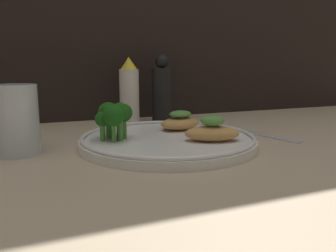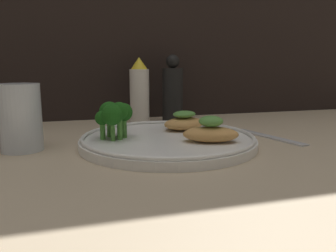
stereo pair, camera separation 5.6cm
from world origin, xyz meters
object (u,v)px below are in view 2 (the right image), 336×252
broccoli_bunch (114,115)px  sauce_bottle (141,92)px  plate (168,140)px  drinking_glass (20,118)px  pepper_grinder (173,92)px

broccoli_bunch → sauce_bottle: sauce_bottle is taller
broccoli_bunch → plate: bearing=-11.8°
plate → sauce_bottle: 25.30cm
sauce_bottle → drinking_glass: sauce_bottle is taller
broccoli_bunch → sauce_bottle: size_ratio=0.43×
plate → drinking_glass: size_ratio=2.78×
pepper_grinder → sauce_bottle: bearing=-180.0°
broccoli_bunch → drinking_glass: size_ratio=0.63×
plate → sauce_bottle: bearing=89.1°
broccoli_bunch → drinking_glass: 14.83cm
pepper_grinder → drinking_glass: (-31.85, -21.15, -1.91)cm
pepper_grinder → drinking_glass: bearing=-146.4°
sauce_bottle → drinking_glass: (-23.93, -21.15, -2.10)cm
drinking_glass → pepper_grinder: bearing=33.6°
sauce_bottle → pepper_grinder: pepper_grinder is taller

